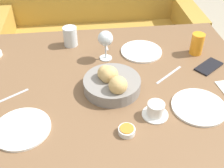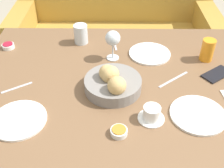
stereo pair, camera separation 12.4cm
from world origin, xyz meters
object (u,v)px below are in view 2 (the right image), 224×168
object	(u,v)px
plate_near_right	(197,115)
knife_silver	(173,79)
wine_glass	(112,39)
spoon_coffee	(16,88)
couch	(114,40)
water_tumbler	(80,34)
plate_near_left	(18,120)
cell_phone	(216,74)
plate_far_center	(149,54)
bread_basket	(111,82)
coffee_cup	(151,114)
jam_bowl_honey	(118,132)
jam_bowl_berry	(7,46)
juice_glass	(207,50)
fork_silver	(113,41)

from	to	relation	value
plate_near_right	knife_silver	bearing A→B (deg)	104.74
wine_glass	spoon_coffee	xyz separation A→B (m)	(-0.43, -0.25, -0.11)
couch	water_tumbler	xyz separation A→B (m)	(-0.18, -0.76, 0.47)
plate_near_left	cell_phone	xyz separation A→B (m)	(0.86, 0.31, -0.00)
plate_near_left	spoon_coffee	distance (m)	0.21
plate_near_right	plate_far_center	xyz separation A→B (m)	(-0.15, 0.45, 0.00)
bread_basket	coffee_cup	size ratio (longest dim) A/B	2.37
jam_bowl_honey	cell_phone	world-z (taller)	jam_bowl_honey
jam_bowl_berry	bread_basket	bearing A→B (deg)	-31.26
water_tumbler	juice_glass	bearing A→B (deg)	-13.86
juice_glass	plate_near_right	bearing A→B (deg)	-107.69
plate_near_left	water_tumbler	xyz separation A→B (m)	(0.19, 0.60, 0.05)
bread_basket	jam_bowl_berry	bearing A→B (deg)	148.74
cell_phone	wine_glass	bearing A→B (deg)	164.74
plate_near_right	water_tumbler	bearing A→B (deg)	132.84
juice_glass	jam_bowl_honey	size ratio (longest dim) A/B	1.73
bread_basket	fork_silver	bearing A→B (deg)	89.33
plate_near_left	fork_silver	xyz separation A→B (m)	(0.37, 0.61, -0.00)
plate_near_right	wine_glass	xyz separation A→B (m)	(-0.35, 0.41, 0.11)
bread_basket	knife_silver	distance (m)	0.30
bread_basket	spoon_coffee	world-z (taller)	bread_basket
jam_bowl_berry	jam_bowl_honey	world-z (taller)	same
plate_near_right	fork_silver	world-z (taller)	plate_near_right
jam_bowl_berry	spoon_coffee	distance (m)	0.37
bread_basket	jam_bowl_honey	distance (m)	0.26
juice_glass	water_tumbler	distance (m)	0.67
wine_glass	jam_bowl_berry	bearing A→B (deg)	170.77
couch	bread_basket	distance (m)	1.25
coffee_cup	cell_phone	size ratio (longest dim) A/B	0.65
plate_far_center	juice_glass	size ratio (longest dim) A/B	1.93
knife_silver	jam_bowl_berry	bearing A→B (deg)	162.53
couch	plate_far_center	distance (m)	0.99
jam_bowl_berry	jam_bowl_honey	xyz separation A→B (m)	(0.60, -0.60, 0.00)
plate_near_left	plate_near_right	size ratio (longest dim) A/B	0.97
juice_glass	bread_basket	bearing A→B (deg)	-152.38
jam_bowl_honey	plate_far_center	bearing A→B (deg)	73.17
knife_silver	plate_near_right	bearing A→B (deg)	-75.26
juice_glass	coffee_cup	bearing A→B (deg)	-126.91
couch	jam_bowl_berry	bearing A→B (deg)	-125.07
couch	wine_glass	distance (m)	1.05
fork_silver	cell_phone	distance (m)	0.58
water_tumbler	jam_bowl_honey	bearing A→B (deg)	-72.83
knife_silver	water_tumbler	bearing A→B (deg)	144.28
jam_bowl_honey	fork_silver	world-z (taller)	jam_bowl_honey
plate_near_right	knife_silver	xyz separation A→B (m)	(-0.06, 0.23, -0.00)
plate_far_center	jam_bowl_honey	bearing A→B (deg)	-106.83
water_tumbler	coffee_cup	size ratio (longest dim) A/B	0.99
coffee_cup	couch	bearing A→B (deg)	96.36
plate_near_right	jam_bowl_honey	bearing A→B (deg)	-162.49
water_tumbler	cell_phone	size ratio (longest dim) A/B	0.64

